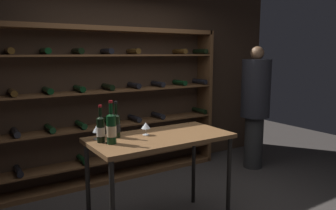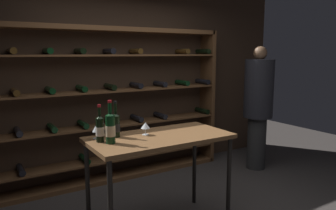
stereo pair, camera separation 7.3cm
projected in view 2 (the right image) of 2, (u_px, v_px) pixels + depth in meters
name	position (u px, v px, depth m)	size (l,w,h in m)	color
back_wall	(121.00, 73.00, 4.68)	(5.65, 0.10, 2.93)	#3D2B1E
wine_rack	(111.00, 105.00, 4.44)	(3.38, 0.32, 2.09)	brown
tasting_table	(160.00, 145.00, 3.16)	(1.37, 0.69, 0.96)	brown
person_guest_khaki	(258.00, 102.00, 4.89)	(0.43, 0.43, 1.85)	#282828
wine_bottle_red_label	(116.00, 125.00, 3.08)	(0.08, 0.08, 0.34)	black
wine_bottle_black_capsule	(110.00, 128.00, 2.86)	(0.09, 0.09, 0.38)	black
wine_bottle_gold_foil	(100.00, 128.00, 2.92)	(0.08, 0.08, 0.34)	black
wine_glass_stemmed_center	(96.00, 129.00, 3.02)	(0.07, 0.07, 0.13)	silver
wine_glass_stemmed_right	(145.00, 126.00, 3.17)	(0.09, 0.09, 0.12)	silver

